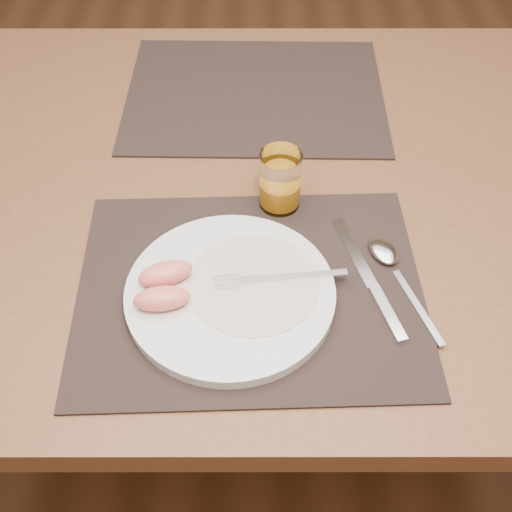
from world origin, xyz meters
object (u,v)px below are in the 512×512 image
object	(u,v)px
table	(251,216)
knife	(373,286)
plate	(230,293)
fork	(268,279)
spoon	(388,258)
juice_glass	(280,183)
placemat_near	(250,289)
placemat_far	(255,94)

from	to	relation	value
table	knife	world-z (taller)	knife
plate	fork	distance (m)	0.05
table	spoon	xyz separation A→B (m)	(0.19, -0.17, 0.09)
plate	juice_glass	world-z (taller)	juice_glass
placemat_near	fork	distance (m)	0.03
table	placemat_near	size ratio (longest dim) A/B	3.11
knife	juice_glass	bearing A→B (deg)	126.53
table	placemat_near	world-z (taller)	placemat_near
placemat_near	juice_glass	world-z (taller)	juice_glass
table	placemat_far	distance (m)	0.24
plate	knife	bearing A→B (deg)	4.85
placemat_near	juice_glass	xyz separation A→B (m)	(0.04, 0.16, 0.04)
table	placemat_far	size ratio (longest dim) A/B	3.11
plate	spoon	xyz separation A→B (m)	(0.21, 0.06, -0.00)
placemat_far	spoon	world-z (taller)	spoon
juice_glass	knife	bearing A→B (deg)	-53.47
plate	knife	distance (m)	0.19
placemat_far	spoon	xyz separation A→B (m)	(0.18, -0.39, 0.01)
fork	juice_glass	distance (m)	0.16
placemat_near	placemat_far	size ratio (longest dim) A/B	1.00
juice_glass	spoon	bearing A→B (deg)	-37.93
placemat_far	plate	distance (m)	0.46
knife	juice_glass	world-z (taller)	juice_glass
placemat_far	knife	size ratio (longest dim) A/B	2.09
table	fork	xyz separation A→B (m)	(0.02, -0.22, 0.11)
placemat_near	fork	xyz separation A→B (m)	(0.02, 0.00, 0.02)
plate	juice_glass	distance (m)	0.19
fork	juice_glass	bearing A→B (deg)	83.39
knife	spoon	size ratio (longest dim) A/B	1.14
knife	fork	bearing A→B (deg)	179.85
table	knife	bearing A→B (deg)	-53.83
placemat_near	placemat_far	world-z (taller)	same
juice_glass	plate	bearing A→B (deg)	-111.06
placemat_near	knife	distance (m)	0.16
plate	spoon	bearing A→B (deg)	16.53
table	placemat_far	bearing A→B (deg)	88.26
knife	juice_glass	xyz separation A→B (m)	(-0.12, 0.16, 0.04)
placemat_far	fork	world-z (taller)	fork
placemat_far	spoon	size ratio (longest dim) A/B	2.39
placemat_far	table	bearing A→B (deg)	-91.74
table	plate	bearing A→B (deg)	-96.08
knife	placemat_near	bearing A→B (deg)	-179.98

